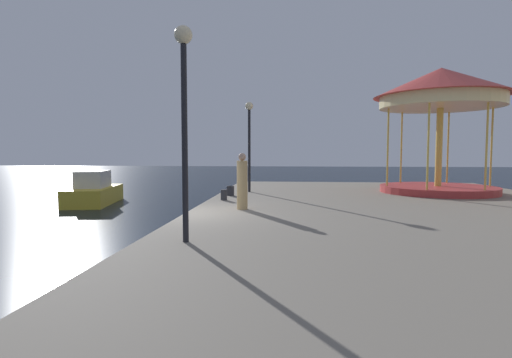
{
  "coord_description": "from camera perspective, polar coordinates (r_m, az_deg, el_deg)",
  "views": [
    {
      "loc": [
        3.15,
        -11.47,
        2.62
      ],
      "look_at": [
        1.87,
        2.65,
        1.64
      ],
      "focal_mm": 27.58,
      "sensor_mm": 36.0,
      "label": 1
    }
  ],
  "objects": [
    {
      "name": "carousel",
      "position": [
        19.46,
        25.2,
        10.37
      ],
      "size": [
        5.75,
        5.75,
        5.51
      ],
      "color": "#B23333",
      "rests_on": "quay_dock"
    },
    {
      "name": "bollard_center",
      "position": [
        16.45,
        -3.88,
        -1.71
      ],
      "size": [
        0.24,
        0.24,
        0.4
      ],
      "primitive_type": "cylinder",
      "color": "#2D2D33",
      "rests_on": "quay_dock"
    },
    {
      "name": "motorboat_yellow",
      "position": [
        21.43,
        -22.45,
        -1.71
      ],
      "size": [
        2.6,
        4.55,
        1.68
      ],
      "color": "gold",
      "rests_on": "ground"
    },
    {
      "name": "quay_dock",
      "position": [
        12.26,
        22.99,
        -6.8
      ],
      "size": [
        13.78,
        25.14,
        0.8
      ],
      "primitive_type": "cube",
      "color": "gray",
      "rests_on": "ground"
    },
    {
      "name": "person_near_carousel",
      "position": [
        12.46,
        -2.01,
        -0.58
      ],
      "size": [
        0.34,
        0.34,
        1.79
      ],
      "color": "tan",
      "rests_on": "quay_dock"
    },
    {
      "name": "bollard_north",
      "position": [
        16.44,
        -3.6,
        -1.72
      ],
      "size": [
        0.24,
        0.24,
        0.4
      ],
      "primitive_type": "cylinder",
      "color": "#2D2D33",
      "rests_on": "quay_dock"
    },
    {
      "name": "lamp_post_mid_promenade",
      "position": [
        17.88,
        -0.99,
        7.09
      ],
      "size": [
        0.36,
        0.36,
        4.07
      ],
      "color": "black",
      "rests_on": "quay_dock"
    },
    {
      "name": "lamp_post_near_edge",
      "position": [
        8.06,
        -10.39,
        11.82
      ],
      "size": [
        0.36,
        0.36,
        4.29
      ],
      "color": "black",
      "rests_on": "quay_dock"
    },
    {
      "name": "ground_plane",
      "position": [
        12.18,
        -10.07,
        -8.54
      ],
      "size": [
        120.0,
        120.0,
        0.0
      ],
      "primitive_type": "plane",
      "color": "black"
    },
    {
      "name": "bollard_south",
      "position": [
        14.91,
        -4.68,
        -2.3
      ],
      "size": [
        0.24,
        0.24,
        0.4
      ],
      "primitive_type": "cylinder",
      "color": "#2D2D33",
      "rests_on": "quay_dock"
    }
  ]
}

